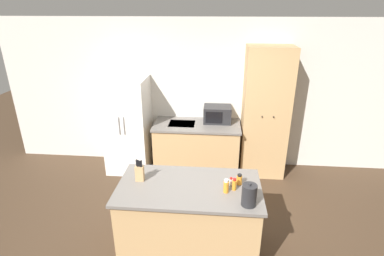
{
  "coord_description": "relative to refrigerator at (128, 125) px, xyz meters",
  "views": [
    {
      "loc": [
        0.21,
        -2.76,
        2.78
      ],
      "look_at": [
        -0.15,
        1.4,
        1.05
      ],
      "focal_mm": 28.0,
      "sensor_mm": 36.0,
      "label": 1
    }
  ],
  "objects": [
    {
      "name": "spice_bottle_short_red",
      "position": [
        1.72,
        -1.89,
        0.14
      ],
      "size": [
        0.04,
        0.04,
        0.11
      ],
      "color": "beige",
      "rests_on": "kitchen_island"
    },
    {
      "name": "spice_bottle_green_herb",
      "position": [
        1.81,
        -1.85,
        0.15
      ],
      "size": [
        0.06,
        0.06,
        0.13
      ],
      "color": "orange",
      "rests_on": "kitchen_island"
    },
    {
      "name": "kitchen_island",
      "position": [
        1.26,
        -1.93,
        -0.37
      ],
      "size": [
        1.59,
        0.85,
        0.93
      ],
      "color": "tan",
      "rests_on": "ground_plane"
    },
    {
      "name": "refrigerator",
      "position": [
        0.0,
        0.0,
        0.0
      ],
      "size": [
        0.72,
        0.71,
        1.66
      ],
      "color": "white",
      "rests_on": "ground_plane"
    },
    {
      "name": "ground_plane",
      "position": [
        1.32,
        -1.96,
        -0.83
      ],
      "size": [
        14.0,
        14.0,
        0.0
      ],
      "primitive_type": "plane",
      "color": "#423021"
    },
    {
      "name": "knife_block",
      "position": [
        0.69,
        -1.87,
        0.2
      ],
      "size": [
        0.09,
        0.06,
        0.26
      ],
      "color": "tan",
      "rests_on": "kitchen_island"
    },
    {
      "name": "wall_back",
      "position": [
        1.32,
        0.37,
        0.47
      ],
      "size": [
        7.2,
        0.06,
        2.6
      ],
      "color": "beige",
      "rests_on": "ground_plane"
    },
    {
      "name": "spice_bottle_amber_oil",
      "position": [
        1.66,
        -2.01,
        0.17
      ],
      "size": [
        0.06,
        0.06,
        0.16
      ],
      "color": "orange",
      "rests_on": "kitchen_island"
    },
    {
      "name": "microwave",
      "position": [
        1.55,
        0.14,
        0.2
      ],
      "size": [
        0.47,
        0.36,
        0.28
      ],
      "color": "#232326",
      "rests_on": "back_counter"
    },
    {
      "name": "spice_bottle_tall_dark",
      "position": [
        1.75,
        -1.96,
        0.16
      ],
      "size": [
        0.05,
        0.05,
        0.14
      ],
      "color": "orange",
      "rests_on": "kitchen_island"
    },
    {
      "name": "pantry_cabinet",
      "position": [
        2.34,
        0.07,
        0.27
      ],
      "size": [
        0.74,
        0.57,
        2.2
      ],
      "color": "tan",
      "rests_on": "ground_plane"
    },
    {
      "name": "back_counter",
      "position": [
        1.2,
        0.0,
        -0.38
      ],
      "size": [
        1.48,
        0.71,
        0.89
      ],
      "color": "tan",
      "rests_on": "ground_plane"
    },
    {
      "name": "kettle",
      "position": [
        1.88,
        -2.21,
        0.21
      ],
      "size": [
        0.15,
        0.15,
        0.25
      ],
      "color": "#232326",
      "rests_on": "kitchen_island"
    }
  ]
}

